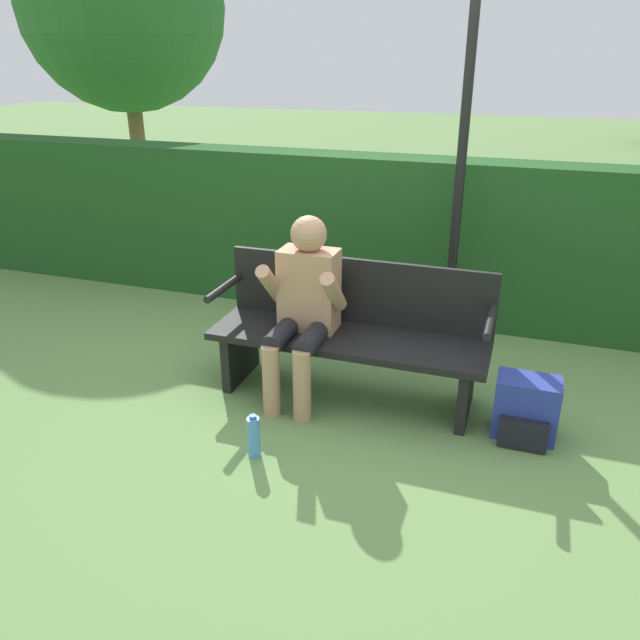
{
  "coord_description": "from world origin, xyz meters",
  "views": [
    {
      "loc": [
        0.99,
        -3.42,
        2.08
      ],
      "look_at": [
        -0.15,
        -0.1,
        0.56
      ],
      "focal_mm": 35.0,
      "sensor_mm": 36.0,
      "label": 1
    }
  ],
  "objects_px": {
    "water_bottle": "(254,437)",
    "signpost": "(466,113)",
    "park_bench": "(351,331)",
    "backpack": "(526,410)",
    "tree": "(123,7)",
    "person_seated": "(304,302)"
  },
  "relations": [
    {
      "from": "water_bottle",
      "to": "signpost",
      "type": "relative_size",
      "value": 0.09
    },
    {
      "from": "signpost",
      "to": "person_seated",
      "type": "bearing_deg",
      "value": -123.75
    },
    {
      "from": "park_bench",
      "to": "person_seated",
      "type": "bearing_deg",
      "value": -156.97
    },
    {
      "from": "water_bottle",
      "to": "signpost",
      "type": "bearing_deg",
      "value": 67.52
    },
    {
      "from": "person_seated",
      "to": "signpost",
      "type": "relative_size",
      "value": 0.39
    },
    {
      "from": "person_seated",
      "to": "tree",
      "type": "height_order",
      "value": "tree"
    },
    {
      "from": "water_bottle",
      "to": "tree",
      "type": "bearing_deg",
      "value": 128.5
    },
    {
      "from": "person_seated",
      "to": "tree",
      "type": "xyz_separation_m",
      "value": [
        -4.18,
        4.48,
        1.96
      ]
    },
    {
      "from": "signpost",
      "to": "tree",
      "type": "distance_m",
      "value": 6.04
    },
    {
      "from": "tree",
      "to": "water_bottle",
      "type": "bearing_deg",
      "value": -51.5
    },
    {
      "from": "park_bench",
      "to": "signpost",
      "type": "distance_m",
      "value": 1.69
    },
    {
      "from": "backpack",
      "to": "signpost",
      "type": "height_order",
      "value": "signpost"
    },
    {
      "from": "park_bench",
      "to": "signpost",
      "type": "bearing_deg",
      "value": 64.58
    },
    {
      "from": "backpack",
      "to": "tree",
      "type": "distance_m",
      "value": 7.58
    },
    {
      "from": "person_seated",
      "to": "signpost",
      "type": "bearing_deg",
      "value": 56.25
    },
    {
      "from": "water_bottle",
      "to": "tree",
      "type": "relative_size",
      "value": 0.07
    },
    {
      "from": "backpack",
      "to": "tree",
      "type": "bearing_deg",
      "value": 140.79
    },
    {
      "from": "park_bench",
      "to": "tree",
      "type": "xyz_separation_m",
      "value": [
        -4.46,
        4.36,
        2.17
      ]
    },
    {
      "from": "water_bottle",
      "to": "backpack",
      "type": "bearing_deg",
      "value": 26.14
    },
    {
      "from": "backpack",
      "to": "tree",
      "type": "height_order",
      "value": "tree"
    },
    {
      "from": "signpost",
      "to": "backpack",
      "type": "bearing_deg",
      "value": -62.52
    },
    {
      "from": "signpost",
      "to": "park_bench",
      "type": "bearing_deg",
      "value": -115.42
    }
  ]
}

